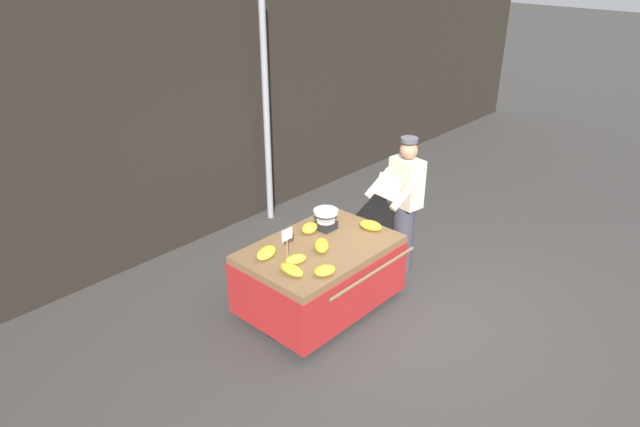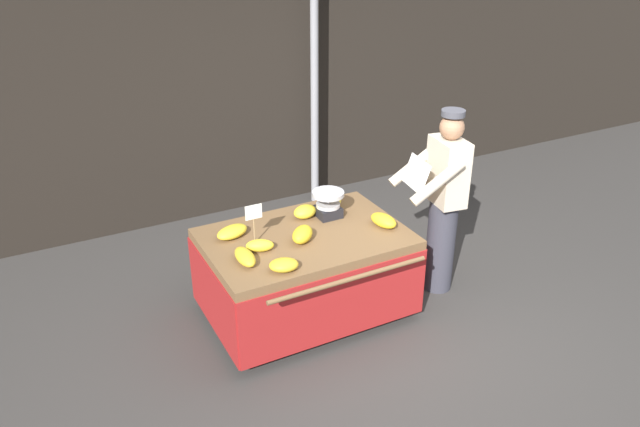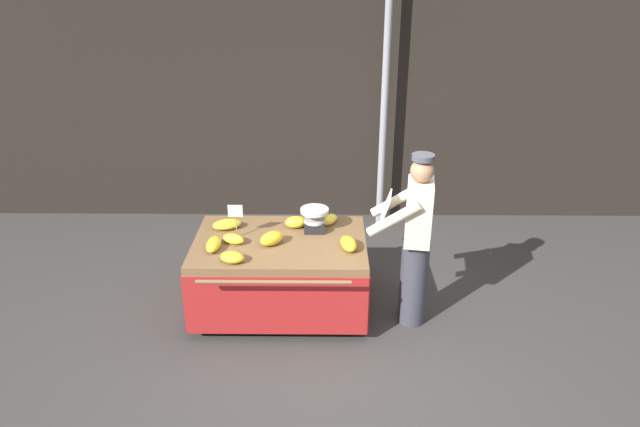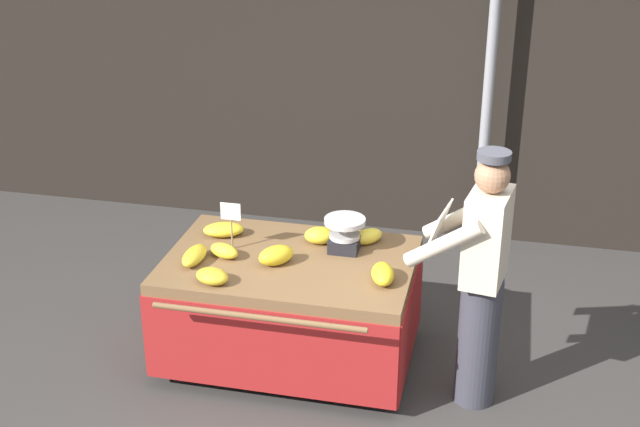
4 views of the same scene
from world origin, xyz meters
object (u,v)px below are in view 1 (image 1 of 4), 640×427
Objects in this scene: banana_cart at (320,262)px; banana_bunch_2 at (371,225)px; banana_bunch_1 at (266,253)px; banana_bunch_0 at (325,217)px; vendor_person at (404,206)px; banana_bunch_5 at (322,245)px; price_sign at (287,237)px; banana_bunch_4 at (325,270)px; banana_bunch_7 at (292,270)px; street_pole at (266,115)px; weighing_scale at (326,219)px; banana_bunch_3 at (296,259)px; banana_bunch_6 at (310,228)px.

banana_bunch_2 reaches higher than banana_cart.
banana_bunch_2 reaches higher than banana_bunch_1.
vendor_person is (0.80, -0.54, 0.04)m from banana_bunch_0.
banana_cart is at bearing 51.80° from banana_bunch_5.
price_sign is 1.20× the size of banana_bunch_1.
banana_bunch_0 is 1.16m from banana_bunch_4.
price_sign is 1.16× the size of banana_bunch_7.
street_pole is 13.72× the size of banana_bunch_0.
banana_bunch_2 is at bearing -14.41° from banana_cart.
banana_bunch_1 reaches higher than banana_cart.
vendor_person is at bearing -1.66° from banana_bunch_2.
street_pole is 2.13m from weighing_scale.
banana_bunch_0 is (0.14, 0.14, -0.06)m from weighing_scale.
price_sign is (-1.58, -2.01, -0.52)m from street_pole.
banana_bunch_1 is at bearing 102.91° from banana_bunch_4.
banana_bunch_7 is at bearing -126.60° from price_sign.
street_pole is 2.59m from banana_bunch_1.
banana_bunch_2 is 1.09m from banana_bunch_3.
banana_bunch_6 is 0.13× the size of vendor_person.
banana_bunch_7 is (-0.17, -0.11, 0.00)m from banana_bunch_3.
banana_bunch_1 is 0.58m from banana_bunch_5.
banana_bunch_1 is 0.69m from banana_bunch_6.
banana_bunch_2 is 0.15× the size of vendor_person.
banana_bunch_1 is 0.34m from banana_bunch_3.
banana_cart is at bearing -119.21° from street_pole.
weighing_scale is 0.95× the size of banana_bunch_7.
banana_bunch_3 and banana_bunch_7 have the same top height.
banana_bunch_0 is 1.03× the size of banana_bunch_3.
banana_bunch_0 is at bearing 18.20° from price_sign.
weighing_scale is at bearing 23.15° from banana_bunch_7.
weighing_scale reaches higher than banana_bunch_0.
price_sign is 0.42m from banana_bunch_5.
banana_bunch_5 is at bearing -119.60° from street_pole.
banana_bunch_0 is at bearing 42.32° from banana_bunch_4.
weighing_scale is 1.02m from banana_bunch_7.
vendor_person reaches higher than banana_bunch_5.
banana_bunch_5 is 0.43m from banana_bunch_6.
banana_bunch_6 reaches higher than banana_bunch_2.
banana_bunch_4 is at bearing -171.74° from vendor_person.
banana_bunch_2 is (0.66, -0.17, 0.26)m from banana_cart.
banana_bunch_5 is at bearing 46.59° from banana_bunch_4.
banana_bunch_5 is at bearing -22.68° from price_sign.
banana_bunch_6 is (0.53, 0.72, 0.01)m from banana_bunch_4.
street_pole is at bearing 60.34° from banana_bunch_6.
banana_bunch_2 is 0.73m from banana_bunch_5.
banana_bunch_5 is at bearing -142.79° from weighing_scale.
banana_bunch_5 reaches higher than banana_bunch_4.
banana_bunch_4 is (-1.05, -0.26, -0.01)m from banana_bunch_2.
vendor_person is at bearing -23.00° from banana_bunch_6.
weighing_scale is (0.33, 0.22, 0.33)m from banana_cart.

